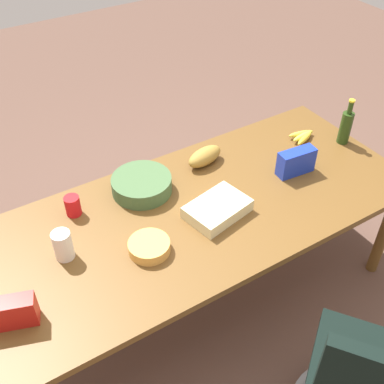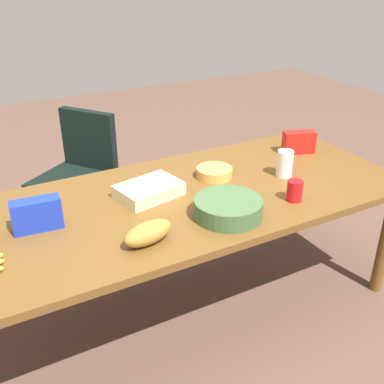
{
  "view_description": "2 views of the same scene",
  "coord_description": "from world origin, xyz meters",
  "views": [
    {
      "loc": [
        0.95,
        1.56,
        2.45
      ],
      "look_at": [
        -0.06,
        -0.06,
        0.82
      ],
      "focal_mm": 44.57,
      "sensor_mm": 36.0,
      "label": 1
    },
    {
      "loc": [
        -0.95,
        -1.89,
        1.85
      ],
      "look_at": [
        0.06,
        -0.04,
        0.78
      ],
      "focal_mm": 42.99,
      "sensor_mm": 36.0,
      "label": 2
    }
  ],
  "objects": [
    {
      "name": "conference_table",
      "position": [
        0.0,
        0.0,
        0.68
      ],
      "size": [
        2.51,
        1.03,
        0.74
      ],
      "color": "brown",
      "rests_on": "ground"
    },
    {
      "name": "chip_bag_red",
      "position": [
        0.96,
        0.19,
        0.81
      ],
      "size": [
        0.22,
        0.14,
        0.14
      ],
      "primitive_type": "cube",
      "rotation": [
        0.0,
        0.0,
        -0.34
      ],
      "color": "red",
      "rests_on": "conference_table"
    },
    {
      "name": "chip_bag_blue",
      "position": [
        -0.7,
        0.03,
        0.82
      ],
      "size": [
        0.23,
        0.1,
        0.15
      ],
      "primitive_type": "cube",
      "rotation": [
        0.0,
        0.0,
        -0.09
      ],
      "color": "#1A33B4",
      "rests_on": "conference_table"
    },
    {
      "name": "ground_plane",
      "position": [
        0.0,
        0.0,
        0.0
      ],
      "size": [
        10.0,
        10.0,
        0.0
      ],
      "primitive_type": "plane",
      "color": "brown"
    },
    {
      "name": "mayo_jar",
      "position": [
        0.66,
        -0.05,
        0.82
      ],
      "size": [
        0.1,
        0.1,
        0.15
      ],
      "primitive_type": "cylinder",
      "rotation": [
        0.0,
        0.0,
        0.18
      ],
      "color": "white",
      "rests_on": "conference_table"
    },
    {
      "name": "chip_bowl",
      "position": [
        0.3,
        0.13,
        0.77
      ],
      "size": [
        0.24,
        0.24,
        0.06
      ],
      "primitive_type": "cylinder",
      "rotation": [
        0.0,
        0.0,
        -0.23
      ],
      "color": "gold",
      "rests_on": "conference_table"
    },
    {
      "name": "red_solo_cup",
      "position": [
        0.51,
        -0.31,
        0.8
      ],
      "size": [
        0.1,
        0.1,
        0.11
      ],
      "primitive_type": "cylinder",
      "rotation": [
        0.0,
        0.0,
        -0.25
      ],
      "color": "red",
      "rests_on": "conference_table"
    },
    {
      "name": "office_chair",
      "position": [
        -0.25,
        1.07,
        0.36
      ],
      "size": [
        0.67,
        0.67,
        0.92
      ],
      "color": "gray",
      "rests_on": "ground"
    },
    {
      "name": "bread_loaf",
      "position": [
        -0.31,
        -0.32,
        0.79
      ],
      "size": [
        0.26,
        0.16,
        0.1
      ],
      "primitive_type": "ellipsoid",
      "rotation": [
        0.0,
        0.0,
        0.2
      ],
      "color": "olive",
      "rests_on": "conference_table"
    },
    {
      "name": "sheet_cake",
      "position": [
        -0.12,
        0.09,
        0.78
      ],
      "size": [
        0.36,
        0.28,
        0.07
      ],
      "primitive_type": "cube",
      "rotation": [
        0.0,
        0.0,
        0.2
      ],
      "color": "beige",
      "rests_on": "conference_table"
    },
    {
      "name": "salad_bowl",
      "position": [
        0.12,
        -0.29,
        0.79
      ],
      "size": [
        0.38,
        0.38,
        0.09
      ],
      "primitive_type": "cylinder",
      "rotation": [
        0.0,
        0.0,
        -0.18
      ],
      "color": "#416139",
      "rests_on": "conference_table"
    }
  ]
}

